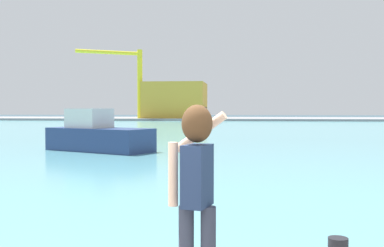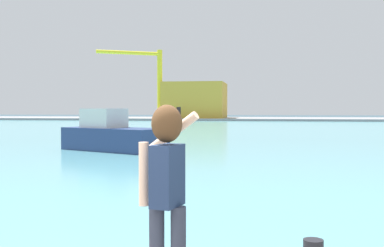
{
  "view_description": "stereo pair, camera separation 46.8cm",
  "coord_description": "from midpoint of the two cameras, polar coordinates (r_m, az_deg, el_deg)",
  "views": [
    {
      "loc": [
        1.08,
        -3.15,
        2.33
      ],
      "look_at": [
        0.0,
        6.56,
        2.01
      ],
      "focal_mm": 43.17,
      "sensor_mm": 36.0,
      "label": 1
    },
    {
      "loc": [
        1.55,
        -3.09,
        2.33
      ],
      "look_at": [
        0.0,
        6.56,
        2.01
      ],
      "focal_mm": 43.17,
      "sensor_mm": 36.0,
      "label": 2
    }
  ],
  "objects": [
    {
      "name": "warehouse_left",
      "position": [
        94.27,
        -2.18,
        2.87
      ],
      "size": [
        12.09,
        11.57,
        7.15
      ],
      "primitive_type": "cube",
      "color": "gold",
      "rests_on": "far_shore_dock"
    },
    {
      "name": "boat_moored",
      "position": [
        25.7,
        -12.08,
        -1.47
      ],
      "size": [
        6.41,
        4.66,
        2.31
      ],
      "rotation": [
        0.0,
        0.0,
        -0.45
      ],
      "color": "navy",
      "rests_on": "harbor_water"
    },
    {
      "name": "harbor_water",
      "position": [
        55.18,
        4.98,
        -0.55
      ],
      "size": [
        140.0,
        100.0,
        0.02
      ],
      "primitive_type": "cube",
      "color": "#599EA8",
      "rests_on": "ground_plane"
    },
    {
      "name": "far_shore_dock",
      "position": [
        95.15,
        5.56,
        0.58
      ],
      "size": [
        140.0,
        20.0,
        0.41
      ],
      "primitive_type": "cube",
      "color": "gray",
      "rests_on": "ground_plane"
    },
    {
      "name": "ground_plane",
      "position": [
        53.18,
        4.93,
        -0.65
      ],
      "size": [
        220.0,
        220.0,
        0.0
      ],
      "primitive_type": "plane",
      "color": "#334751"
    },
    {
      "name": "port_crane",
      "position": [
        90.6,
        -7.78,
        6.03
      ],
      "size": [
        11.46,
        6.73,
        13.39
      ],
      "color": "yellow",
      "rests_on": "far_shore_dock"
    },
    {
      "name": "person_photographer",
      "position": [
        4.19,
        -2.68,
        -6.92
      ],
      "size": [
        0.54,
        0.57,
        1.74
      ],
      "rotation": [
        0.0,
        0.0,
        1.31
      ],
      "color": "#2D3342",
      "rests_on": "quay_promenade"
    }
  ]
}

